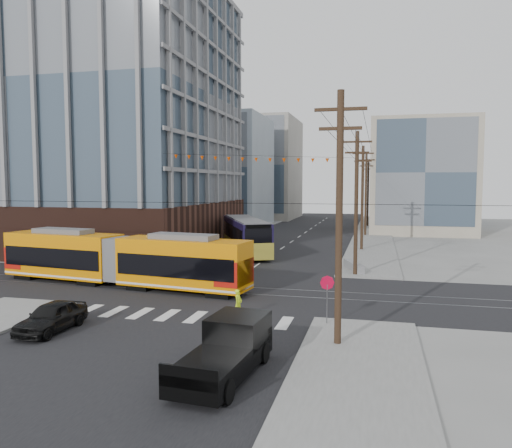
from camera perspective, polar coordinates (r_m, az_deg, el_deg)
The scene contains 18 objects.
ground at distance 30.11m, azimuth -6.32°, elevation -8.98°, with size 160.00×160.00×0.00m, color slate.
office_building at distance 60.24m, azimuth -18.94°, elevation 11.30°, with size 30.00×25.00×28.60m, color #381E16.
bg_bldg_nw_near at distance 83.98m, azimuth -5.10°, elevation 5.96°, with size 18.00×16.00×18.00m, color #8C99A5.
bg_bldg_ne_near at distance 75.70m, azimuth 18.30°, elevation 5.13°, with size 14.00×14.00×16.00m, color gray.
bg_bldg_nw_far at distance 102.39m, azimuth 0.14°, elevation 6.31°, with size 16.00×18.00×20.00m, color gray.
bg_bldg_ne_far at distance 95.79m, azimuth 18.55°, elevation 4.38°, with size 16.00×16.00×14.00m, color #8C99A5.
utility_pole_near at distance 21.59m, azimuth 9.48°, elevation 0.37°, with size 0.30×0.30×11.00m, color black.
utility_pole_far at distance 83.50m, azimuth 12.68°, elevation 3.47°, with size 0.30×0.30×11.00m, color black.
streetcar at distance 35.86m, azimuth -15.25°, elevation -3.94°, with size 18.97×2.67×3.66m, color orange, non-canonical shape.
city_bus at distance 50.14m, azimuth -1.18°, elevation -1.34°, with size 2.81×12.98×3.68m, color black, non-canonical shape.
pickup_truck at distance 18.75m, azimuth -3.80°, elevation -14.42°, with size 2.04×5.70×1.94m, color black, non-canonical shape.
black_sedan at distance 26.22m, azimuth -22.33°, elevation -9.77°, with size 1.68×4.19×1.43m, color black.
parked_car_silver at distance 43.90m, azimuth -6.61°, elevation -3.68°, with size 1.56×4.47×1.47m, color #979898.
parked_car_white at distance 49.57m, azimuth -5.22°, elevation -2.80°, with size 1.85×4.55×1.32m, color #BCB0B0.
parked_car_grey at distance 52.32m, azimuth -3.55°, elevation -2.47°, with size 1.96×4.24×1.18m, color #4C5054.
pedestrian at distance 26.72m, azimuth -2.05°, elevation -9.07°, with size 0.55×0.36×1.50m, color #CBEE18.
stop_sign at distance 25.33m, azimuth 8.11°, elevation -8.87°, with size 0.72×0.72×2.37m, color red, non-canonical shape.
jersey_barrier at distance 40.91m, azimuth 11.09°, elevation -4.84°, with size 0.88×3.92×0.78m, color slate.
Camera 1 is at (10.10, -27.47, 7.10)m, focal length 35.00 mm.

